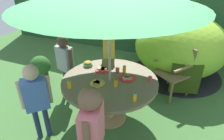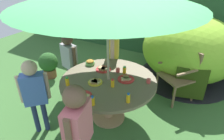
{
  "view_description": "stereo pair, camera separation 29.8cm",
  "coord_description": "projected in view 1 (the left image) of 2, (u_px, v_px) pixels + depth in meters",
  "views": [
    {
      "loc": [
        0.96,
        -2.21,
        2.21
      ],
      "look_at": [
        -0.05,
        0.2,
        0.77
      ],
      "focal_mm": 31.34,
      "sensor_mm": 36.0,
      "label": 1
    },
    {
      "loc": [
        1.23,
        -2.08,
        2.21
      ],
      "look_at": [
        -0.05,
        0.2,
        0.77
      ],
      "focal_mm": 31.34,
      "sensor_mm": 36.0,
      "label": 2
    }
  ],
  "objects": [
    {
      "name": "juice_bottle_mid_right",
      "position": [
        116.0,
        83.0,
        2.65
      ],
      "size": [
        0.05,
        0.05,
        0.12
      ],
      "color": "yellow",
      "rests_on": "garden_table"
    },
    {
      "name": "ground_plane",
      "position": [
        110.0,
        118.0,
        3.18
      ],
      "size": [
        10.0,
        10.0,
        0.02
      ],
      "primitive_type": "cube",
      "color": "#3D6B33"
    },
    {
      "name": "child_in_yellow_shirt",
      "position": [
        109.0,
        44.0,
        3.55
      ],
      "size": [
        0.34,
        0.44,
        1.42
      ],
      "rotation": [
        0.0,
        0.0,
        -1.14
      ],
      "color": "#3F3F47",
      "rests_on": "ground_plane"
    },
    {
      "name": "plate_far_right",
      "position": [
        88.0,
        98.0,
        2.44
      ],
      "size": [
        0.25,
        0.25,
        0.03
      ],
      "color": "red",
      "rests_on": "garden_table"
    },
    {
      "name": "plate_near_right",
      "position": [
        127.0,
        78.0,
        2.85
      ],
      "size": [
        0.24,
        0.24,
        0.03
      ],
      "color": "red",
      "rests_on": "garden_table"
    },
    {
      "name": "juice_bottle_center_front",
      "position": [
        124.0,
        69.0,
        3.0
      ],
      "size": [
        0.05,
        0.05,
        0.11
      ],
      "color": "yellow",
      "rests_on": "garden_table"
    },
    {
      "name": "juice_bottle_front_edge",
      "position": [
        100.0,
        102.0,
        2.29
      ],
      "size": [
        0.06,
        0.06,
        0.12
      ],
      "color": "yellow",
      "rests_on": "garden_table"
    },
    {
      "name": "plate_mid_left",
      "position": [
        97.0,
        83.0,
        2.73
      ],
      "size": [
        0.21,
        0.21,
        0.03
      ],
      "color": "yellow",
      "rests_on": "garden_table"
    },
    {
      "name": "dome_tent",
      "position": [
        180.0,
        46.0,
        4.13
      ],
      "size": [
        2.35,
        2.35,
        1.33
      ],
      "rotation": [
        0.0,
        0.0,
        0.26
      ],
      "color": "#8CC633",
      "rests_on": "ground_plane"
    },
    {
      "name": "snack_bowl",
      "position": [
        88.0,
        64.0,
        3.2
      ],
      "size": [
        0.15,
        0.15,
        0.08
      ],
      "color": "#66B259",
      "rests_on": "garden_table"
    },
    {
      "name": "hedge_backdrop",
      "position": [
        155.0,
        12.0,
        5.08
      ],
      "size": [
        9.0,
        0.7,
        2.16
      ],
      "primitive_type": "cube",
      "color": "#234C28",
      "rests_on": "ground_plane"
    },
    {
      "name": "child_in_grey_shirt",
      "position": [
        65.0,
        59.0,
        3.41
      ],
      "size": [
        0.38,
        0.25,
        1.15
      ],
      "rotation": [
        0.0,
        0.0,
        -0.3
      ],
      "color": "#3F3F47",
      "rests_on": "ground_plane"
    },
    {
      "name": "potted_plant",
      "position": [
        41.0,
        67.0,
        4.02
      ],
      "size": [
        0.41,
        0.41,
        0.56
      ],
      "color": "brown",
      "rests_on": "ground_plane"
    },
    {
      "name": "juice_bottle_far_left",
      "position": [
        135.0,
        97.0,
        2.37
      ],
      "size": [
        0.05,
        0.05,
        0.13
      ],
      "color": "yellow",
      "rests_on": "garden_table"
    },
    {
      "name": "cup_near",
      "position": [
        150.0,
        79.0,
        2.8
      ],
      "size": [
        0.06,
        0.06,
        0.06
      ],
      "primitive_type": "cylinder",
      "color": "#E04C47",
      "rests_on": "garden_table"
    },
    {
      "name": "child_in_pink_shirt",
      "position": [
        92.0,
        128.0,
        1.87
      ],
      "size": [
        0.26,
        0.42,
        1.28
      ],
      "rotation": [
        0.0,
        0.0,
        1.81
      ],
      "color": "navy",
      "rests_on": "ground_plane"
    },
    {
      "name": "wooden_chair",
      "position": [
        176.0,
        68.0,
        3.56
      ],
      "size": [
        0.7,
        0.69,
        0.93
      ],
      "rotation": [
        0.0,
        0.0,
        -0.63
      ],
      "color": "brown",
      "rests_on": "ground_plane"
    },
    {
      "name": "plate_center_back",
      "position": [
        103.0,
        69.0,
        3.08
      ],
      "size": [
        0.24,
        0.24,
        0.03
      ],
      "color": "red",
      "rests_on": "garden_table"
    },
    {
      "name": "child_in_blue_shirt",
      "position": [
        36.0,
        94.0,
        2.49
      ],
      "size": [
        0.33,
        0.33,
        1.15
      ],
      "rotation": [
        0.0,
        0.0,
        0.78
      ],
      "color": "navy",
      "rests_on": "ground_plane"
    },
    {
      "name": "juice_bottle_near_left",
      "position": [
        69.0,
        84.0,
        2.62
      ],
      "size": [
        0.05,
        0.05,
        0.13
      ],
      "color": "yellow",
      "rests_on": "garden_table"
    },
    {
      "name": "cup_far",
      "position": [
        117.0,
        70.0,
        3.03
      ],
      "size": [
        0.06,
        0.06,
        0.06
      ],
      "primitive_type": "cylinder",
      "color": "#E04C47",
      "rests_on": "garden_table"
    },
    {
      "name": "garden_table",
      "position": [
        110.0,
        86.0,
        2.89
      ],
      "size": [
        1.4,
        1.4,
        0.72
      ],
      "color": "tan",
      "rests_on": "ground_plane"
    }
  ]
}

